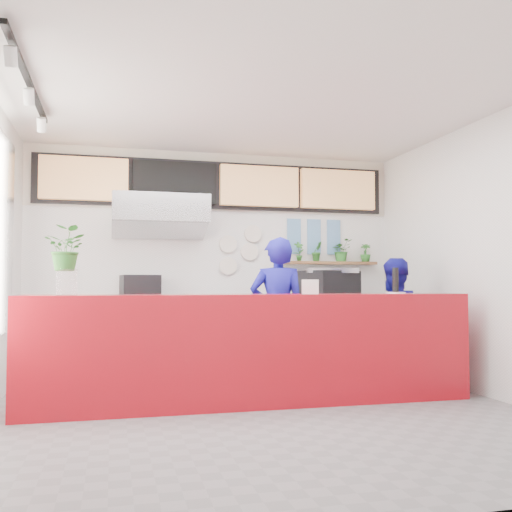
{
  "coord_description": "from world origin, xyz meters",
  "views": [
    {
      "loc": [
        -1.37,
        -5.18,
        1.2
      ],
      "look_at": [
        0.1,
        0.7,
        1.5
      ],
      "focal_mm": 40.0,
      "sensor_mm": 36.0,
      "label": 1
    }
  ],
  "objects_px": {
    "service_counter": "(254,349)",
    "panini_oven": "(140,291)",
    "staff_center": "(278,314)",
    "staff_right": "(394,322)",
    "espresso_machine": "(328,288)",
    "pepper_mill": "(396,280)"
  },
  "relations": [
    {
      "from": "service_counter",
      "to": "panini_oven",
      "type": "height_order",
      "value": "panini_oven"
    },
    {
      "from": "staff_center",
      "to": "staff_right",
      "type": "bearing_deg",
      "value": -167.67
    },
    {
      "from": "service_counter",
      "to": "staff_center",
      "type": "relative_size",
      "value": 2.6
    },
    {
      "from": "espresso_machine",
      "to": "pepper_mill",
      "type": "bearing_deg",
      "value": -113.15
    },
    {
      "from": "espresso_machine",
      "to": "pepper_mill",
      "type": "relative_size",
      "value": 2.86
    },
    {
      "from": "panini_oven",
      "to": "espresso_machine",
      "type": "bearing_deg",
      "value": -6.18
    },
    {
      "from": "panini_oven",
      "to": "staff_right",
      "type": "distance_m",
      "value": 3.16
    },
    {
      "from": "pepper_mill",
      "to": "panini_oven",
      "type": "bearing_deg",
      "value": 144.84
    },
    {
      "from": "service_counter",
      "to": "panini_oven",
      "type": "distance_m",
      "value": 2.15
    },
    {
      "from": "staff_right",
      "to": "staff_center",
      "type": "bearing_deg",
      "value": -14.12
    },
    {
      "from": "service_counter",
      "to": "staff_center",
      "type": "height_order",
      "value": "staff_center"
    },
    {
      "from": "espresso_machine",
      "to": "staff_center",
      "type": "bearing_deg",
      "value": -157.38
    },
    {
      "from": "staff_center",
      "to": "espresso_machine",
      "type": "bearing_deg",
      "value": -117.34
    },
    {
      "from": "espresso_machine",
      "to": "pepper_mill",
      "type": "height_order",
      "value": "espresso_machine"
    },
    {
      "from": "service_counter",
      "to": "staff_center",
      "type": "distance_m",
      "value": 0.84
    },
    {
      "from": "espresso_machine",
      "to": "pepper_mill",
      "type": "distance_m",
      "value": 1.83
    },
    {
      "from": "service_counter",
      "to": "pepper_mill",
      "type": "relative_size",
      "value": 17.12
    },
    {
      "from": "staff_center",
      "to": "pepper_mill",
      "type": "bearing_deg",
      "value": 164.05
    },
    {
      "from": "panini_oven",
      "to": "espresso_machine",
      "type": "height_order",
      "value": "espresso_machine"
    },
    {
      "from": "staff_center",
      "to": "pepper_mill",
      "type": "xyz_separation_m",
      "value": [
        1.12,
        -0.67,
        0.38
      ]
    },
    {
      "from": "panini_oven",
      "to": "staff_center",
      "type": "relative_size",
      "value": 0.27
    },
    {
      "from": "panini_oven",
      "to": "pepper_mill",
      "type": "bearing_deg",
      "value": -41.34
    }
  ]
}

